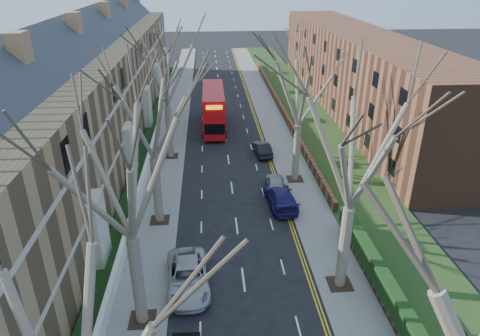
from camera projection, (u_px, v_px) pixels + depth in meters
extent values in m
cube|color=slate|center=(175.00, 121.00, 52.76)|extent=(3.00, 102.00, 0.12)
cube|color=slate|center=(271.00, 119.00, 53.58)|extent=(3.00, 102.00, 0.12)
cube|color=#9C7F4F|center=(89.00, 102.00, 42.90)|extent=(9.00, 78.00, 10.00)
cube|color=#32363E|center=(79.00, 41.00, 40.34)|extent=(4.67, 78.00, 4.67)
cube|color=beige|center=(135.00, 115.00, 43.85)|extent=(0.12, 78.00, 0.35)
cube|color=beige|center=(131.00, 82.00, 42.36)|extent=(0.12, 78.00, 0.35)
cube|color=brown|center=(355.00, 71.00, 55.87)|extent=(8.00, 54.00, 10.00)
cube|color=brown|center=(280.00, 105.00, 57.09)|extent=(0.35, 54.00, 0.90)
cube|color=white|center=(154.00, 141.00, 45.20)|extent=(0.30, 78.00, 1.00)
cube|color=#203B15|center=(307.00, 117.00, 53.85)|extent=(6.00, 102.00, 0.06)
cylinder|color=brown|center=(138.00, 281.00, 21.88)|extent=(0.64, 0.64, 5.25)
cube|color=#2D2116|center=(143.00, 319.00, 23.00)|extent=(1.40, 1.40, 0.05)
cylinder|color=brown|center=(157.00, 190.00, 30.94)|extent=(0.64, 0.64, 5.07)
cube|color=#2D2116|center=(160.00, 220.00, 32.01)|extent=(1.40, 1.40, 0.05)
cylinder|color=brown|center=(169.00, 132.00, 41.72)|extent=(0.60, 0.60, 5.25)
cube|color=#2D2116|center=(171.00, 156.00, 42.83)|extent=(1.40, 1.40, 0.05)
cylinder|color=brown|center=(344.00, 248.00, 24.47)|extent=(0.64, 0.64, 5.25)
cube|color=#2D2116|center=(339.00, 284.00, 25.58)|extent=(1.40, 1.40, 0.05)
cylinder|color=brown|center=(296.00, 153.00, 37.13)|extent=(0.60, 0.60, 5.07)
cube|color=#2D2116|center=(295.00, 179.00, 38.20)|extent=(1.40, 1.40, 0.05)
cube|color=red|center=(214.00, 116.00, 50.21)|extent=(2.49, 10.73, 2.14)
cube|color=red|center=(213.00, 99.00, 49.34)|extent=(2.49, 10.19, 1.95)
cube|color=black|center=(214.00, 112.00, 50.02)|extent=(2.51, 9.87, 0.88)
cube|color=black|center=(213.00, 98.00, 49.30)|extent=(2.51, 9.66, 0.88)
imported|color=#AAAAAF|center=(188.00, 277.00, 25.26)|extent=(2.81, 5.46, 1.47)
imported|color=navy|center=(281.00, 197.00, 33.96)|extent=(2.44, 5.29, 1.50)
imported|color=#909498|center=(275.00, 183.00, 36.24)|extent=(1.91, 4.06, 1.34)
imported|color=black|center=(262.00, 149.00, 43.21)|extent=(1.76, 4.07, 1.30)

